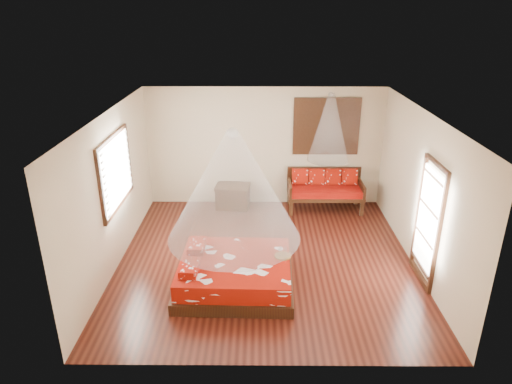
% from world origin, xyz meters
% --- Properties ---
extents(room, '(5.54, 5.54, 2.84)m').
position_xyz_m(room, '(0.00, 0.00, 1.40)').
color(room, black).
rests_on(room, ground).
extents(bed, '(1.99, 1.81, 0.63)m').
position_xyz_m(bed, '(-0.55, -0.88, 0.25)').
color(bed, black).
rests_on(bed, floor).
extents(daybed, '(1.74, 0.77, 0.94)m').
position_xyz_m(daybed, '(1.41, 2.38, 0.52)').
color(daybed, black).
rests_on(daybed, floor).
extents(storage_chest, '(0.85, 0.66, 0.55)m').
position_xyz_m(storage_chest, '(-0.75, 2.45, 0.28)').
color(storage_chest, black).
rests_on(storage_chest, floor).
extents(shutter_panel, '(1.52, 0.06, 1.32)m').
position_xyz_m(shutter_panel, '(1.41, 2.72, 1.90)').
color(shutter_panel, black).
rests_on(shutter_panel, wall_back).
extents(window_left, '(0.10, 1.74, 1.34)m').
position_xyz_m(window_left, '(-2.71, 0.20, 1.70)').
color(window_left, black).
rests_on(window_left, wall_left).
extents(glazed_door, '(0.08, 1.02, 2.16)m').
position_xyz_m(glazed_door, '(2.72, -0.60, 1.07)').
color(glazed_door, black).
rests_on(glazed_door, floor).
extents(wine_tray, '(0.28, 0.28, 0.23)m').
position_xyz_m(wine_tray, '(0.28, -0.74, 0.56)').
color(wine_tray, brown).
rests_on(wine_tray, bed).
extents(mosquito_net_main, '(2.16, 2.16, 1.80)m').
position_xyz_m(mosquito_net_main, '(-0.53, -0.88, 1.85)').
color(mosquito_net_main, white).
rests_on(mosquito_net_main, ceiling).
extents(mosquito_net_daybed, '(0.92, 0.92, 1.50)m').
position_xyz_m(mosquito_net_daybed, '(1.41, 2.25, 2.00)').
color(mosquito_net_daybed, white).
rests_on(mosquito_net_daybed, ceiling).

